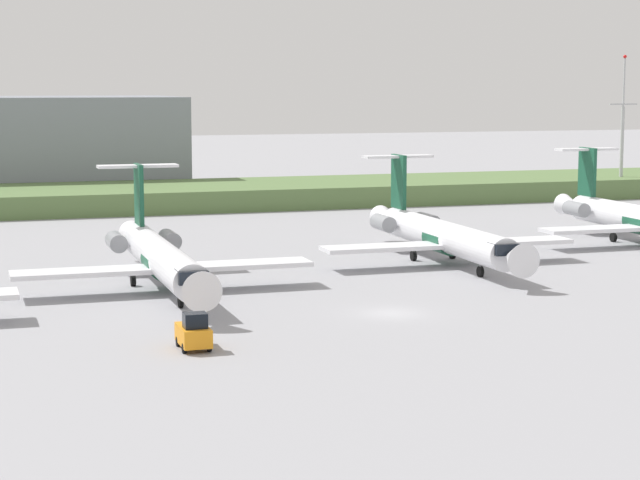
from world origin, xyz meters
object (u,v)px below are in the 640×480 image
Objects in this scene: regional_jet_fourth at (441,234)px; antenna_mast at (622,137)px; regional_jet_third at (161,256)px; baggage_tug at (194,333)px.

antenna_mast is at bearing 45.08° from regional_jet_fourth.
antenna_mast reaches higher than regional_jet_third.
regional_jet_third is at bearing 85.47° from baggage_tug.
antenna_mast is at bearing 36.13° from regional_jet_third.
regional_jet_third is 1.56× the size of antenna_mast.
regional_jet_third is 1.00× the size of regional_jet_fourth.
regional_jet_fourth is 38.38m from baggage_tug.
antenna_mast reaches higher than baggage_tug.
regional_jet_third is 21.17m from baggage_tug.
baggage_tug is (-76.70, -75.82, -7.28)m from antenna_mast.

